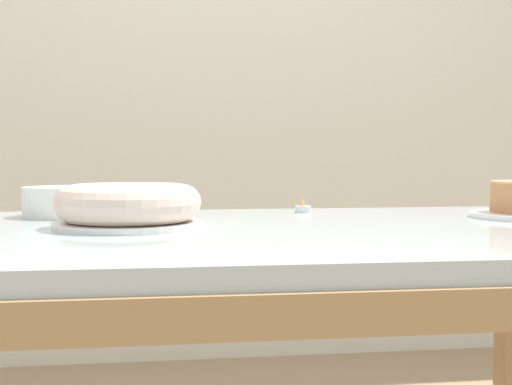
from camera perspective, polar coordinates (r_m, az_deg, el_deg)
The scene contains 5 objects.
wall_back at distance 3.11m, azimuth -5.29°, elevation 10.75°, with size 8.00×0.10×2.60m, color silver.
dining_table at distance 1.42m, azimuth -1.67°, elevation -6.08°, with size 1.77×1.00×0.74m.
cake_golden_bundt at distance 1.43m, azimuth -10.18°, elevation -1.08°, with size 0.30×0.30×0.09m.
plate_stack at distance 1.72m, azimuth -14.78°, elevation -0.71°, with size 0.21×0.21×0.07m.
tealight_centre at distance 1.79m, azimuth 3.78°, elevation -1.27°, with size 0.04×0.04×0.04m.
Camera 1 is at (-0.16, -1.40, 0.88)m, focal length 50.00 mm.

